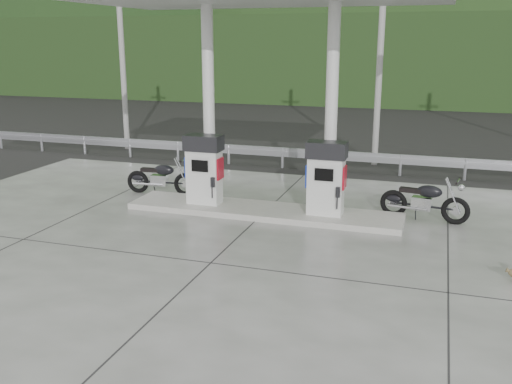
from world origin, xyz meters
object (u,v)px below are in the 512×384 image
(motorcycle_left, at_px, (161,178))
(gas_pump_left, at_px, (204,169))
(motorcycle_right, at_px, (424,201))
(gas_pump_right, at_px, (326,178))

(motorcycle_left, bearing_deg, gas_pump_left, -33.81)
(motorcycle_right, bearing_deg, gas_pump_left, -163.34)
(gas_pump_left, height_order, gas_pump_right, same)
(gas_pump_left, relative_size, motorcycle_right, 0.89)
(gas_pump_left, xyz_separation_m, motorcycle_left, (-1.76, 0.97, -0.59))
(gas_pump_left, bearing_deg, motorcycle_left, 151.19)
(gas_pump_right, height_order, motorcycle_right, gas_pump_right)
(gas_pump_left, distance_m, motorcycle_right, 5.59)
(motorcycle_right, bearing_deg, motorcycle_left, -172.80)
(gas_pump_left, height_order, motorcycle_right, gas_pump_left)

